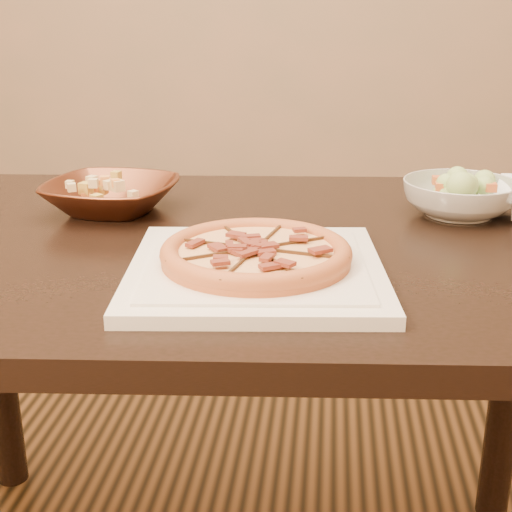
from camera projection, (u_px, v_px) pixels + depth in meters
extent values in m
cube|color=black|center=(216.00, 248.00, 1.13)|extent=(1.36, 0.93, 0.04)
cylinder|color=black|center=(509.00, 373.00, 1.51)|extent=(0.07, 0.07, 0.71)
cube|color=white|center=(256.00, 271.00, 0.95)|extent=(0.37, 0.37, 0.02)
cube|color=white|center=(256.00, 263.00, 0.94)|extent=(0.31, 0.31, 0.00)
cylinder|color=#A96B40|center=(256.00, 257.00, 0.94)|extent=(0.25, 0.25, 0.01)
torus|color=#A96B40|center=(256.00, 252.00, 0.94)|extent=(0.25, 0.25, 0.03)
cylinder|color=#FFDBA2|center=(256.00, 252.00, 0.94)|extent=(0.20, 0.20, 0.01)
cube|color=#3A2310|center=(256.00, 249.00, 0.94)|extent=(0.06, 0.24, 0.01)
cube|color=#3A2310|center=(256.00, 249.00, 0.94)|extent=(0.13, 0.21, 0.01)
cube|color=#3A2310|center=(256.00, 249.00, 0.94)|extent=(0.24, 0.06, 0.01)
cube|color=#3A2310|center=(256.00, 249.00, 0.94)|extent=(0.21, 0.13, 0.01)
cube|color=maroon|center=(269.00, 248.00, 0.93)|extent=(0.03, 0.02, 0.00)
cube|color=maroon|center=(288.00, 248.00, 0.93)|extent=(0.02, 0.01, 0.00)
cube|color=maroon|center=(305.00, 245.00, 0.94)|extent=(0.03, 0.02, 0.00)
cube|color=maroon|center=(274.00, 245.00, 0.94)|extent=(0.03, 0.02, 0.00)
cube|color=maroon|center=(286.00, 240.00, 0.96)|extent=(0.03, 0.03, 0.00)
cube|color=maroon|center=(291.00, 234.00, 0.99)|extent=(0.03, 0.03, 0.00)
cube|color=maroon|center=(268.00, 240.00, 0.96)|extent=(0.02, 0.03, 0.00)
cube|color=maroon|center=(267.00, 234.00, 0.99)|extent=(0.02, 0.03, 0.00)
cube|color=maroon|center=(259.00, 229.00, 1.01)|extent=(0.02, 0.02, 0.00)
cube|color=maroon|center=(251.00, 238.00, 0.97)|extent=(0.02, 0.03, 0.00)
cube|color=maroon|center=(238.00, 233.00, 0.99)|extent=(0.02, 0.03, 0.00)
cube|color=maroon|center=(246.00, 242.00, 0.95)|extent=(0.03, 0.03, 0.00)
cube|color=maroon|center=(230.00, 240.00, 0.96)|extent=(0.03, 0.02, 0.00)
cube|color=maroon|center=(210.00, 239.00, 0.97)|extent=(0.03, 0.02, 0.00)
cube|color=maroon|center=(234.00, 245.00, 0.94)|extent=(0.03, 0.02, 0.00)
cube|color=maroon|center=(216.00, 247.00, 0.94)|extent=(0.03, 0.02, 0.00)
cube|color=maroon|center=(199.00, 251.00, 0.92)|extent=(0.03, 0.02, 0.00)
cube|color=maroon|center=(231.00, 251.00, 0.92)|extent=(0.03, 0.02, 0.00)
cube|color=maroon|center=(220.00, 257.00, 0.90)|extent=(0.03, 0.03, 0.00)
cube|color=maroon|center=(247.00, 251.00, 0.92)|extent=(0.02, 0.03, 0.00)
cube|color=maroon|center=(243.00, 257.00, 0.90)|extent=(0.02, 0.03, 0.00)
cube|color=maroon|center=(247.00, 264.00, 0.87)|extent=(0.02, 0.02, 0.00)
cube|color=maroon|center=(257.00, 253.00, 0.91)|extent=(0.02, 0.03, 0.00)
cube|color=maroon|center=(268.00, 259.00, 0.89)|extent=(0.02, 0.03, 0.00)
cube|color=maroon|center=(287.00, 263.00, 0.88)|extent=(0.03, 0.03, 0.00)
cube|color=maroon|center=(274.00, 253.00, 0.91)|extent=(0.03, 0.03, 0.00)
cube|color=maroon|center=(294.00, 255.00, 0.91)|extent=(0.03, 0.02, 0.00)
imported|color=brown|center=(112.00, 196.00, 1.24)|extent=(0.25, 0.25, 0.05)
cube|color=#DEC488|center=(110.00, 173.00, 1.23)|extent=(0.03, 0.03, 0.03)
cube|color=#F69947|center=(119.00, 172.00, 1.23)|extent=(0.03, 0.03, 0.03)
cube|color=gold|center=(126.00, 171.00, 1.25)|extent=(0.03, 0.03, 0.03)
cube|color=#DEC488|center=(128.00, 168.00, 1.27)|extent=(0.03, 0.03, 0.03)
cube|color=#F69947|center=(112.00, 172.00, 1.24)|extent=(0.03, 0.03, 0.03)
cube|color=gold|center=(110.00, 170.00, 1.25)|extent=(0.03, 0.03, 0.03)
cube|color=#DEC488|center=(103.00, 169.00, 1.26)|extent=(0.03, 0.03, 0.03)
cube|color=#F69947|center=(110.00, 173.00, 1.23)|extent=(0.03, 0.03, 0.03)
cube|color=gold|center=(102.00, 172.00, 1.23)|extent=(0.03, 0.03, 0.03)
cube|color=#DEC488|center=(92.00, 173.00, 1.23)|extent=(0.03, 0.03, 0.03)
cube|color=#F69947|center=(83.00, 176.00, 1.21)|extent=(0.03, 0.03, 0.03)
cube|color=gold|center=(105.00, 174.00, 1.22)|extent=(0.03, 0.03, 0.03)
cube|color=#DEC488|center=(102.00, 176.00, 1.21)|extent=(0.03, 0.03, 0.03)
cube|color=#F69947|center=(105.00, 178.00, 1.19)|extent=(0.03, 0.03, 0.03)
cube|color=gold|center=(110.00, 173.00, 1.23)|extent=(0.03, 0.03, 0.03)
cube|color=#DEC488|center=(116.00, 175.00, 1.22)|extent=(0.03, 0.03, 0.03)
cube|color=#F69947|center=(126.00, 175.00, 1.22)|extent=(0.03, 0.03, 0.03)
imported|color=silver|center=(459.00, 198.00, 1.22)|extent=(0.21, 0.21, 0.06)
sphere|color=#98CD67|center=(462.00, 171.00, 1.20)|extent=(0.04, 0.04, 0.04)
sphere|color=#98CD67|center=(471.00, 170.00, 1.21)|extent=(0.04, 0.04, 0.04)
sphere|color=#98CD67|center=(474.00, 167.00, 1.23)|extent=(0.04, 0.04, 0.04)
sphere|color=#98CD67|center=(463.00, 169.00, 1.21)|extent=(0.04, 0.04, 0.04)
sphere|color=#98CD67|center=(458.00, 167.00, 1.23)|extent=(0.04, 0.04, 0.04)
sphere|color=#98CD67|center=(461.00, 170.00, 1.21)|extent=(0.04, 0.04, 0.04)
sphere|color=#98CD67|center=(451.00, 169.00, 1.22)|extent=(0.04, 0.04, 0.04)
sphere|color=#98CD67|center=(438.00, 169.00, 1.22)|extent=(0.04, 0.04, 0.04)
sphere|color=#98CD67|center=(455.00, 171.00, 1.20)|extent=(0.04, 0.04, 0.04)
sphere|color=#98CD67|center=(449.00, 173.00, 1.19)|extent=(0.04, 0.04, 0.04)
sphere|color=#98CD67|center=(461.00, 171.00, 1.20)|extent=(0.04, 0.04, 0.04)
sphere|color=#98CD67|center=(463.00, 174.00, 1.18)|extent=(0.04, 0.04, 0.04)
sphere|color=#98CD67|center=(474.00, 176.00, 1.17)|extent=(0.04, 0.04, 0.04)
sphere|color=#98CD67|center=(469.00, 172.00, 1.19)|extent=(0.04, 0.04, 0.04)
sphere|color=#98CD67|center=(482.00, 173.00, 1.19)|extent=(0.04, 0.04, 0.04)
cube|color=orange|center=(473.00, 174.00, 1.22)|extent=(0.02, 0.02, 0.01)
cube|color=orange|center=(448.00, 173.00, 1.23)|extent=(0.02, 0.02, 0.01)
cube|color=orange|center=(450.00, 178.00, 1.19)|extent=(0.02, 0.02, 0.01)
cube|color=orange|center=(476.00, 179.00, 1.18)|extent=(0.02, 0.02, 0.01)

